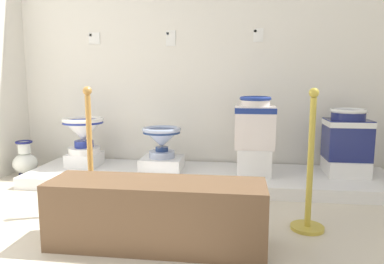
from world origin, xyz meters
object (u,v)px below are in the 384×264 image
(stanchion_post_near_right, at_px, (309,184))
(plinth_block_central_ornate, at_px, (345,166))
(antique_toilet_leftmost, at_px, (83,131))
(info_placard_second, at_px, (171,38))
(info_placard_third, at_px, (258,35))
(info_placard_first, at_px, (94,38))
(antique_toilet_central_ornate, at_px, (347,133))
(museum_bench, at_px, (157,214))
(stanchion_post_near_left, at_px, (91,180))
(plinth_block_leftmost, at_px, (85,159))
(plinth_block_squat_floral, at_px, (162,164))
(antique_toilet_squat_floral, at_px, (162,138))
(plinth_block_broad_patterned, at_px, (254,161))
(decorative_vase_corner, at_px, (25,161))
(antique_toilet_broad_patterned, at_px, (255,122))

(stanchion_post_near_right, bearing_deg, plinth_block_central_ornate, 63.76)
(antique_toilet_leftmost, bearing_deg, info_placard_second, 22.56)
(info_placard_third, bearing_deg, info_placard_first, 180.00)
(antique_toilet_central_ornate, bearing_deg, museum_bench, -135.82)
(info_placard_first, relative_size, stanchion_post_near_left, 0.13)
(plinth_block_leftmost, relative_size, plinth_block_squat_floral, 0.78)
(info_placard_third, bearing_deg, plinth_block_central_ornate, -22.93)
(antique_toilet_squat_floral, xyz_separation_m, info_placard_first, (-0.81, 0.40, 1.00))
(info_placard_second, xyz_separation_m, stanchion_post_near_right, (1.19, -1.42, -1.10))
(info_placard_third, bearing_deg, antique_toilet_leftmost, -168.63)
(plinth_block_broad_patterned, relative_size, museum_bench, 0.24)
(decorative_vase_corner, bearing_deg, info_placard_third, 10.47)
(antique_toilet_squat_floral, height_order, stanchion_post_near_right, stanchion_post_near_right)
(info_placard_first, height_order, decorative_vase_corner, info_placard_first)
(info_placard_first, bearing_deg, info_placard_third, -0.00)
(antique_toilet_broad_patterned, distance_m, plinth_block_central_ornate, 0.96)
(stanchion_post_near_left, bearing_deg, stanchion_post_near_right, -3.07)
(plinth_block_leftmost, relative_size, plinth_block_broad_patterned, 1.00)
(plinth_block_squat_floral, distance_m, plinth_block_broad_patterned, 0.89)
(plinth_block_leftmost, bearing_deg, info_placard_second, 22.56)
(stanchion_post_near_left, relative_size, stanchion_post_near_right, 1.00)
(plinth_block_squat_floral, distance_m, antique_toilet_central_ornate, 1.77)
(museum_bench, bearing_deg, plinth_block_central_ornate, 44.18)
(info_placard_third, xyz_separation_m, museum_bench, (-0.66, -1.78, -1.23))
(stanchion_post_near_right, bearing_deg, plinth_block_squat_floral, 139.95)
(antique_toilet_central_ornate, bearing_deg, plinth_block_central_ornate, 0.00)
(info_placard_first, height_order, info_placard_third, info_placard_third)
(plinth_block_squat_floral, relative_size, antique_toilet_central_ornate, 0.85)
(antique_toilet_squat_floral, height_order, info_placard_second, info_placard_second)
(plinth_block_squat_floral, distance_m, plinth_block_central_ornate, 1.74)
(antique_toilet_broad_patterned, xyz_separation_m, stanchion_post_near_right, (0.32, -0.96, -0.29))
(antique_toilet_squat_floral, relative_size, info_placard_first, 3.09)
(plinth_block_squat_floral, distance_m, stanchion_post_near_left, 0.99)
(antique_toilet_central_ornate, height_order, museum_bench, antique_toilet_central_ornate)
(plinth_block_squat_floral, distance_m, stanchion_post_near_right, 1.58)
(antique_toilet_broad_patterned, xyz_separation_m, museum_bench, (-0.62, -1.32, -0.41))
(antique_toilet_broad_patterned, bearing_deg, antique_toilet_leftmost, 176.34)
(info_placard_third, bearing_deg, museum_bench, -110.30)
(plinth_block_squat_floral, bearing_deg, antique_toilet_central_ornate, 1.96)
(plinth_block_broad_patterned, xyz_separation_m, museum_bench, (-0.62, -1.32, -0.03))
(plinth_block_leftmost, xyz_separation_m, antique_toilet_leftmost, (-0.00, 0.00, 0.30))
(info_placard_second, bearing_deg, antique_toilet_leftmost, -157.44)
(antique_toilet_broad_patterned, distance_m, museum_bench, 1.51)
(plinth_block_squat_floral, xyz_separation_m, stanchion_post_near_left, (-0.33, -0.93, 0.09))
(stanchion_post_near_left, distance_m, stanchion_post_near_right, 1.54)
(antique_toilet_central_ornate, relative_size, info_placard_third, 3.50)
(stanchion_post_near_left, bearing_deg, antique_toilet_broad_patterned, 35.76)
(antique_toilet_leftmost, relative_size, stanchion_post_near_left, 0.44)
(antique_toilet_central_ornate, distance_m, stanchion_post_near_right, 1.21)
(decorative_vase_corner, bearing_deg, plinth_block_central_ornate, 1.60)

